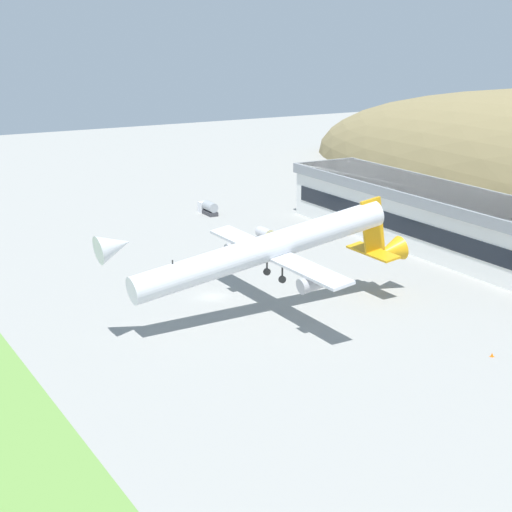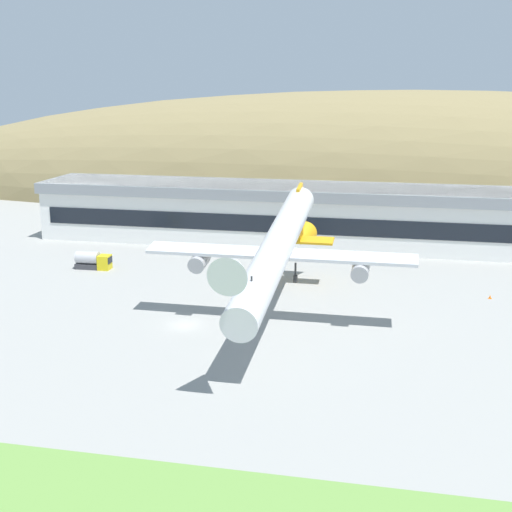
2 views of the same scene
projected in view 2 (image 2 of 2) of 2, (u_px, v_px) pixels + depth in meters
The scene contains 6 objects.
ground_plane at pixel (185, 325), 95.15m from camera, with size 428.26×428.26×0.00m, color gray.
hill_backdrop at pixel (410, 201), 192.99m from camera, with size 310.93×62.53×58.68m, color olive.
terminal_building at pixel (314, 211), 140.57m from camera, with size 111.33×16.40×11.67m.
cargo_airplane at pixel (277, 250), 93.78m from camera, with size 36.37×52.19×11.95m.
box_truck at pixel (93, 261), 123.24m from camera, with size 6.29×2.42×3.05m.
traffic_cone_0 at pixel (490, 297), 106.71m from camera, with size 0.52×0.52×0.58m.
Camera 2 is at (28.31, -86.07, 31.92)m, focal length 50.00 mm.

